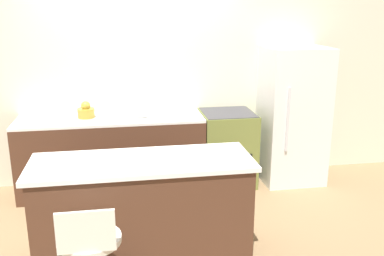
# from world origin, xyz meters

# --- Properties ---
(ground_plane) EXTENTS (14.00, 14.00, 0.00)m
(ground_plane) POSITION_xyz_m (0.00, 0.00, 0.00)
(ground_plane) COLOR #8E704C
(wall_back) EXTENTS (8.00, 0.06, 2.60)m
(wall_back) POSITION_xyz_m (0.00, 0.67, 1.30)
(wall_back) COLOR beige
(wall_back) RESTS_ON ground_plane
(back_counter) EXTENTS (2.12, 0.62, 0.90)m
(back_counter) POSITION_xyz_m (-0.32, 0.33, 0.45)
(back_counter) COLOR #4C2D1E
(back_counter) RESTS_ON ground_plane
(kitchen_island) EXTENTS (1.86, 0.67, 0.89)m
(kitchen_island) POSITION_xyz_m (-0.04, -1.13, 0.45)
(kitchen_island) COLOR #4C2D1E
(kitchen_island) RESTS_ON ground_plane
(oven_range) EXTENTS (0.63, 0.63, 0.90)m
(oven_range) POSITION_xyz_m (1.07, 0.33, 0.45)
(oven_range) COLOR olive
(oven_range) RESTS_ON ground_plane
(refrigerator) EXTENTS (0.73, 0.69, 1.66)m
(refrigerator) POSITION_xyz_m (1.88, 0.31, 0.83)
(refrigerator) COLOR silver
(refrigerator) RESTS_ON ground_plane
(kettle) EXTENTS (0.19, 0.19, 0.19)m
(kettle) POSITION_xyz_m (-0.59, 0.35, 0.97)
(kettle) COLOR #B29333
(kettle) RESTS_ON back_counter
(mixing_bowl) EXTENTS (0.21, 0.21, 0.09)m
(mixing_bowl) POSITION_xyz_m (0.05, 0.35, 0.95)
(mixing_bowl) COLOR white
(mixing_bowl) RESTS_ON back_counter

